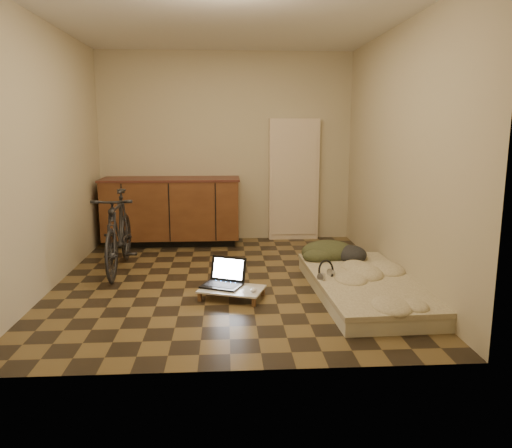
{
  "coord_description": "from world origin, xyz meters",
  "views": [
    {
      "loc": [
        -0.02,
        -5.04,
        1.57
      ],
      "look_at": [
        0.31,
        0.24,
        0.55
      ],
      "focal_mm": 35.0,
      "sensor_mm": 36.0,
      "label": 1
    }
  ],
  "objects": [
    {
      "name": "lap_desk",
      "position": [
        0.03,
        -0.57,
        0.08
      ],
      "size": [
        0.67,
        0.54,
        0.1
      ],
      "rotation": [
        0.0,
        0.0,
        -0.33
      ],
      "color": "brown",
      "rests_on": "ground"
    },
    {
      "name": "mouse",
      "position": [
        0.23,
        -0.67,
        0.11
      ],
      "size": [
        0.07,
        0.1,
        0.03
      ],
      "primitive_type": "ellipsoid",
      "rotation": [
        0.0,
        0.0,
        -0.14
      ],
      "color": "white",
      "rests_on": "lap_desk"
    },
    {
      "name": "room_shell",
      "position": [
        0.0,
        0.0,
        1.3
      ],
      "size": [
        3.5,
        4.0,
        2.6
      ],
      "color": "brown",
      "rests_on": "ground"
    },
    {
      "name": "cabinets",
      "position": [
        -0.75,
        1.7,
        0.47
      ],
      "size": [
        1.84,
        0.62,
        0.91
      ],
      "color": "black",
      "rests_on": "ground"
    },
    {
      "name": "futon",
      "position": [
        1.3,
        -0.55,
        0.08
      ],
      "size": [
        1.0,
        1.98,
        0.17
      ],
      "rotation": [
        0.0,
        0.0,
        0.03
      ],
      "color": "beige",
      "rests_on": "ground"
    },
    {
      "name": "appliance_panel",
      "position": [
        0.95,
        1.94,
        0.85
      ],
      "size": [
        0.7,
        0.1,
        1.7
      ],
      "primitive_type": "cube",
      "color": "#F5DCC1",
      "rests_on": "ground"
    },
    {
      "name": "headphones",
      "position": [
        0.93,
        -0.52,
        0.24
      ],
      "size": [
        0.31,
        0.31,
        0.15
      ],
      "primitive_type": null,
      "rotation": [
        0.0,
        0.0,
        0.66
      ],
      "color": "black",
      "rests_on": "futon"
    },
    {
      "name": "bicycle",
      "position": [
        -1.2,
        0.42,
        0.49
      ],
      "size": [
        0.49,
        1.53,
        0.98
      ],
      "primitive_type": "imported",
      "rotation": [
        0.0,
        0.0,
        0.03
      ],
      "color": "black",
      "rests_on": "ground"
    },
    {
      "name": "clothing_pile",
      "position": [
        1.17,
        0.27,
        0.29
      ],
      "size": [
        0.65,
        0.55,
        0.25
      ],
      "primitive_type": null,
      "rotation": [
        0.0,
        0.0,
        0.03
      ],
      "color": "#353A22",
      "rests_on": "futon"
    },
    {
      "name": "laptop",
      "position": [
        -0.04,
        -0.46,
        0.15
      ],
      "size": [
        0.46,
        0.44,
        0.25
      ],
      "rotation": [
        0.0,
        0.0,
        -0.42
      ],
      "color": "black",
      "rests_on": "lap_desk"
    }
  ]
}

